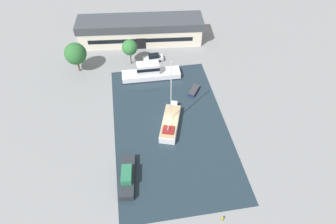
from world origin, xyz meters
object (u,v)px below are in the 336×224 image
at_px(cabin_boat, 127,176).
at_px(small_dinghy, 194,91).
at_px(warehouse_building, 140,30).
at_px(parked_car, 153,58).
at_px(quay_tree_by_water, 75,54).
at_px(quay_tree_near_building, 130,47).
at_px(motor_cruiser, 150,73).
at_px(sailboat_moored, 170,122).

bearing_deg(cabin_boat, small_dinghy, 57.95).
bearing_deg(small_dinghy, warehouse_building, 146.98).
height_order(parked_car, small_dinghy, parked_car).
distance_m(quay_tree_by_water, cabin_boat, 31.40).
bearing_deg(warehouse_building, quay_tree_near_building, -103.68).
xyz_separation_m(quay_tree_by_water, motor_cruiser, (15.38, -5.01, -3.18)).
distance_m(parked_car, small_dinghy, 14.10).
bearing_deg(cabin_boat, warehouse_building, 87.89).
distance_m(warehouse_building, parked_car, 9.35).
height_order(sailboat_moored, small_dinghy, sailboat_moored).
height_order(sailboat_moored, motor_cruiser, sailboat_moored).
distance_m(quay_tree_by_water, motor_cruiser, 16.49).
bearing_deg(small_dinghy, cabin_boat, -94.50).
bearing_deg(warehouse_building, sailboat_moored, -79.67).
bearing_deg(warehouse_building, cabin_boat, -93.24).
bearing_deg(warehouse_building, parked_car, -71.99).
distance_m(sailboat_moored, cabin_boat, 13.42).
height_order(quay_tree_near_building, parked_car, quay_tree_near_building).
height_order(warehouse_building, parked_car, warehouse_building).
bearing_deg(small_dinghy, quay_tree_near_building, 169.54).
bearing_deg(quay_tree_near_building, sailboat_moored, -74.41).
bearing_deg(cabin_boat, quay_tree_by_water, 112.91).
height_order(quay_tree_by_water, sailboat_moored, sailboat_moored).
bearing_deg(quay_tree_by_water, warehouse_building, 33.83).
distance_m(warehouse_building, quay_tree_near_building, 9.84).
xyz_separation_m(motor_cruiser, small_dinghy, (8.38, -6.17, -1.00)).
bearing_deg(parked_car, warehouse_building, 9.61).
bearing_deg(parked_car, quay_tree_by_water, 90.84).
height_order(parked_car, motor_cruiser, motor_cruiser).
relative_size(quay_tree_near_building, small_dinghy, 1.66).
distance_m(quay_tree_by_water, small_dinghy, 26.59).
distance_m(small_dinghy, cabin_boat, 24.04).
height_order(motor_cruiser, cabin_boat, motor_cruiser).
relative_size(quay_tree_near_building, motor_cruiser, 0.48).
distance_m(quay_tree_near_building, motor_cruiser, 7.50).
height_order(small_dinghy, cabin_boat, cabin_boat).
xyz_separation_m(warehouse_building, quay_tree_by_water, (-14.88, -9.97, 1.51)).
bearing_deg(motor_cruiser, quay_tree_by_water, 73.00).
relative_size(quay_tree_by_water, small_dinghy, 1.87).
relative_size(quay_tree_by_water, parked_car, 1.47).
bearing_deg(sailboat_moored, quay_tree_by_water, 149.36).
bearing_deg(quay_tree_near_building, cabin_boat, -95.48).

